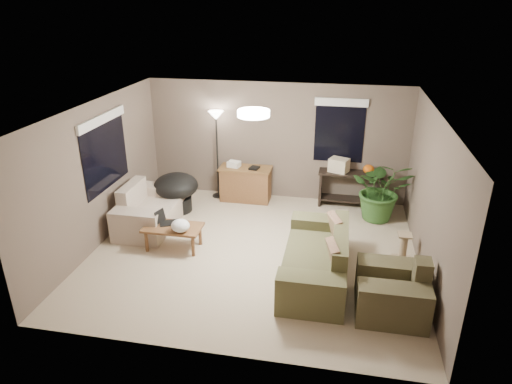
% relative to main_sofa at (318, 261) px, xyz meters
% --- Properties ---
extents(room_shell, '(5.50, 5.50, 5.50)m').
position_rel_main_sofa_xyz_m(room_shell, '(-1.13, 0.56, 0.96)').
color(room_shell, '#C0AF8E').
rests_on(room_shell, ground).
extents(main_sofa, '(0.95, 2.20, 0.85)m').
position_rel_main_sofa_xyz_m(main_sofa, '(0.00, 0.00, 0.00)').
color(main_sofa, '#454329').
rests_on(main_sofa, ground).
extents(throw_pillows, '(0.37, 1.40, 0.47)m').
position_rel_main_sofa_xyz_m(throw_pillows, '(0.26, 0.00, 0.36)').
color(throw_pillows, '#8C7251').
rests_on(throw_pillows, main_sofa).
extents(loveseat, '(0.90, 1.60, 0.85)m').
position_rel_main_sofa_xyz_m(loveseat, '(-3.29, 1.16, 0.00)').
color(loveseat, beige).
rests_on(loveseat, ground).
extents(armchair, '(0.95, 1.00, 0.85)m').
position_rel_main_sofa_xyz_m(armchair, '(1.07, -0.64, 0.00)').
color(armchair, '#4C462E').
rests_on(armchair, ground).
extents(coffee_table, '(1.00, 0.55, 0.42)m').
position_rel_main_sofa_xyz_m(coffee_table, '(-2.54, 0.45, 0.06)').
color(coffee_table, brown).
rests_on(coffee_table, ground).
extents(laptop, '(0.42, 0.34, 0.24)m').
position_rel_main_sofa_xyz_m(laptop, '(-2.71, 0.55, 0.19)').
color(laptop, black).
rests_on(laptop, coffee_table).
extents(plastic_bag, '(0.32, 0.28, 0.22)m').
position_rel_main_sofa_xyz_m(plastic_bag, '(-2.34, 0.30, 0.24)').
color(plastic_bag, white).
rests_on(plastic_bag, coffee_table).
extents(desk, '(1.10, 0.50, 0.75)m').
position_rel_main_sofa_xyz_m(desk, '(-1.73, 2.71, 0.08)').
color(desk, brown).
rests_on(desk, ground).
extents(desk_papers, '(0.71, 0.30, 0.12)m').
position_rel_main_sofa_xyz_m(desk_papers, '(-1.89, 2.70, 0.51)').
color(desk_papers, silver).
rests_on(desk_papers, desk).
extents(console_table, '(1.30, 0.40, 0.75)m').
position_rel_main_sofa_xyz_m(console_table, '(0.46, 2.84, 0.14)').
color(console_table, black).
rests_on(console_table, ground).
extents(pumpkin, '(0.27, 0.27, 0.18)m').
position_rel_main_sofa_xyz_m(pumpkin, '(0.81, 2.84, 0.55)').
color(pumpkin, orange).
rests_on(pumpkin, console_table).
extents(cardboard_box, '(0.45, 0.40, 0.28)m').
position_rel_main_sofa_xyz_m(cardboard_box, '(0.21, 2.84, 0.60)').
color(cardboard_box, beige).
rests_on(cardboard_box, console_table).
extents(papasan_chair, '(1.12, 1.12, 0.80)m').
position_rel_main_sofa_xyz_m(papasan_chair, '(-3.01, 1.93, 0.17)').
color(papasan_chair, black).
rests_on(papasan_chair, ground).
extents(floor_lamp, '(0.32, 0.32, 1.91)m').
position_rel_main_sofa_xyz_m(floor_lamp, '(-2.37, 2.80, 1.30)').
color(floor_lamp, black).
rests_on(floor_lamp, ground).
extents(ceiling_fixture, '(0.50, 0.50, 0.10)m').
position_rel_main_sofa_xyz_m(ceiling_fixture, '(-1.13, 0.56, 2.15)').
color(ceiling_fixture, white).
rests_on(ceiling_fixture, room_shell).
extents(houseplant, '(1.14, 1.27, 0.99)m').
position_rel_main_sofa_xyz_m(houseplant, '(1.07, 2.31, 0.20)').
color(houseplant, '#2D5923').
rests_on(houseplant, ground).
extents(cat_scratching_post, '(0.32, 0.32, 0.50)m').
position_rel_main_sofa_xyz_m(cat_scratching_post, '(1.36, 0.75, -0.08)').
color(cat_scratching_post, tan).
rests_on(cat_scratching_post, ground).
extents(window_left, '(0.05, 1.56, 1.33)m').
position_rel_main_sofa_xyz_m(window_left, '(-3.86, 0.86, 1.49)').
color(window_left, black).
rests_on(window_left, room_shell).
extents(window_back, '(1.06, 0.05, 1.33)m').
position_rel_main_sofa_xyz_m(window_back, '(0.17, 3.04, 1.49)').
color(window_back, black).
rests_on(window_back, room_shell).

